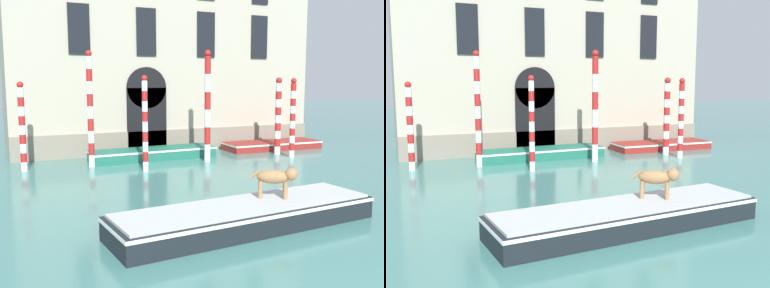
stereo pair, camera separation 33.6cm
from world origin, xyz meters
TOP-DOWN VIEW (x-y plane):
  - boat_foreground at (-0.15, 6.05)m, footprint 6.75×2.19m
  - dog_on_deck at (0.79, 6.22)m, footprint 1.03×0.76m
  - boat_moored_near_palazzo at (1.02, 15.92)m, footprint 5.67×1.61m
  - boat_moored_far at (7.53, 16.23)m, footprint 5.05×1.83m
  - mooring_pole_0 at (6.83, 14.76)m, footprint 0.29×0.29m
  - mooring_pole_1 at (-4.44, 15.38)m, footprint 0.25×0.25m
  - mooring_pole_2 at (2.94, 14.38)m, footprint 0.27×0.27m
  - mooring_pole_3 at (-1.88, 15.18)m, footprint 0.25×0.25m
  - mooring_pole_4 at (-0.18, 13.42)m, footprint 0.22×0.22m
  - mooring_pole_5 at (6.86, 13.69)m, footprint 0.25×0.25m

SIDE VIEW (x-z plane):
  - boat_moored_far at x=7.53m, z-range 0.01..0.41m
  - boat_moored_near_palazzo at x=1.02m, z-range 0.01..0.49m
  - boat_foreground at x=-0.15m, z-range 0.02..0.62m
  - dog_on_deck at x=0.79m, z-range 0.72..1.50m
  - mooring_pole_1 at x=-4.44m, z-range 0.02..3.45m
  - mooring_pole_5 at x=6.86m, z-range 0.02..3.60m
  - mooring_pole_0 at x=6.83m, z-range 0.02..3.63m
  - mooring_pole_4 at x=-0.18m, z-range 0.02..3.68m
  - mooring_pole_3 at x=-1.88m, z-range 0.02..4.66m
  - mooring_pole_2 at x=2.94m, z-range 0.02..4.76m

